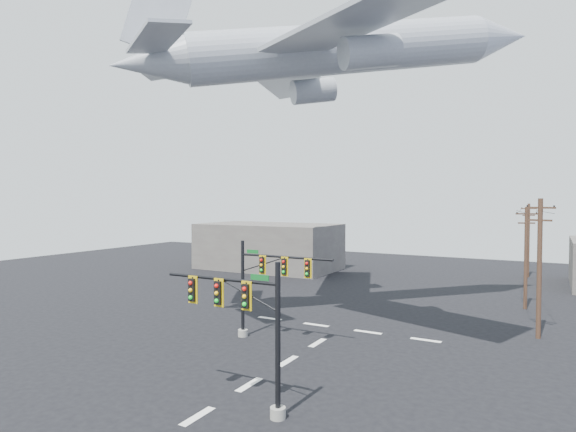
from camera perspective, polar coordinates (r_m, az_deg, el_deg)
The scene contains 10 objects.
ground at distance 25.57m, azimuth -4.62°, elevation -19.32°, with size 120.00×120.00×0.00m, color black.
lane_markings at distance 29.90m, azimuth 1.25°, elevation -16.09°, with size 14.00×21.20×0.01m.
signal_mast_near at distance 21.51m, azimuth -4.83°, elevation -12.91°, with size 6.28×0.73×6.66m.
signal_mast_far at distance 31.92m, azimuth -2.91°, elevation -8.07°, with size 6.96×0.72×6.52m.
utility_pole_a at distance 36.19m, azimuth 27.64°, elevation -5.21°, with size 1.82×0.70×9.35m.
utility_pole_b at distance 45.36m, azimuth 26.37°, elevation -4.24°, with size 1.67×0.74×8.65m.
utility_pole_c at distance 63.86m, azimuth 26.60°, elevation -2.43°, with size 1.71×0.80×8.78m.
power_lines at distance 49.80m, azimuth 26.68°, elevation 0.49°, with size 3.39×27.72×0.30m.
airliner at distance 37.81m, azimuth 6.23°, elevation 18.93°, with size 27.64×27.16×8.75m.
building_left at distance 64.41m, azimuth -2.32°, elevation -3.61°, with size 18.00×10.00×6.00m, color #605C55.
Camera 1 is at (13.14, -19.86, 9.29)m, focal length 30.00 mm.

